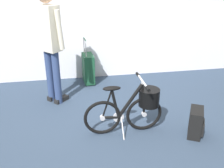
{
  "coord_description": "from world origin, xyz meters",
  "views": [
    {
      "loc": [
        -0.47,
        -2.75,
        1.93
      ],
      "look_at": [
        0.06,
        0.3,
        0.55
      ],
      "focal_mm": 41.49,
      "sensor_mm": 36.0,
      "label": 1
    }
  ],
  "objects": [
    {
      "name": "ground_plane",
      "position": [
        0.0,
        0.0,
        0.0
      ],
      "size": [
        7.02,
        7.02,
        0.0
      ],
      "primitive_type": "plane",
      "color": "#2D3D51"
    },
    {
      "name": "folding_bike_foreground",
      "position": [
        0.29,
        -0.0,
        0.36
      ],
      "size": [
        1.01,
        0.53,
        0.72
      ],
      "color": "black",
      "rests_on": "ground_plane"
    },
    {
      "name": "back_wall",
      "position": [
        0.0,
        1.98,
        1.42
      ],
      "size": [
        7.02,
        0.1,
        2.84
      ],
      "primitive_type": "cube",
      "color": "silver",
      "rests_on": "ground_plane"
    },
    {
      "name": "backpack_on_floor",
      "position": [
        1.03,
        -0.23,
        0.18
      ],
      "size": [
        0.28,
        0.33,
        0.36
      ],
      "color": "black",
      "rests_on": "ground_plane"
    },
    {
      "name": "visitor_near_wall",
      "position": [
        -0.72,
        1.01,
        1.0
      ],
      "size": [
        0.4,
        0.41,
        1.73
      ],
      "color": "navy",
      "rests_on": "ground_plane"
    },
    {
      "name": "rolling_suitcase",
      "position": [
        -0.14,
        1.66,
        0.28
      ],
      "size": [
        0.2,
        0.37,
        0.83
      ],
      "color": "#19472D",
      "rests_on": "ground_plane"
    }
  ]
}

